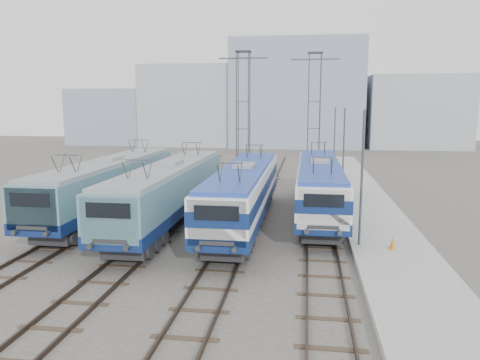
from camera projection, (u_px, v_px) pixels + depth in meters
The scene contains 16 objects.
ground at pixel (182, 255), 22.72m from camera, with size 160.00×160.00×0.00m, color #514C47.
platform at pixel (375, 220), 29.09m from camera, with size 4.00×70.00×0.30m, color #9E9E99.
locomotive_far_left at pixel (109, 182), 30.31m from camera, with size 2.85×17.99×3.39m.
locomotive_center_left at pixel (169, 189), 28.15m from camera, with size 2.84×17.96×3.38m.
locomotive_center_right at pixel (244, 190), 27.81m from camera, with size 2.76×17.46×3.28m.
locomotive_far_right at pixel (319, 183), 30.34m from camera, with size 2.75×17.35×3.26m.
catenary_tower_west at pixel (243, 111), 43.16m from camera, with size 4.50×1.20×12.00m.
catenary_tower_east at pixel (314, 111), 44.21m from camera, with size 4.50×1.20×12.00m.
mast_front at pixel (362, 182), 22.92m from camera, with size 0.12×0.12×7.00m, color #3F4247.
mast_mid at pixel (343, 156), 34.64m from camera, with size 0.12×0.12×7.00m, color #3F4247.
mast_rear at pixel (334, 143), 46.37m from camera, with size 0.12×0.12×7.00m, color #3F4247.
safety_cone at pixel (393, 243), 22.60m from camera, with size 0.31×0.31×0.61m, color #CC6815.
building_west at pixel (196, 106), 84.16m from camera, with size 18.00×12.00×14.00m, color #9BA3AC.
building_center at pixel (297, 94), 81.32m from camera, with size 22.00×14.00×18.00m, color #858EA2.
building_east at pixel (416, 112), 79.00m from camera, with size 16.00×12.00×12.00m, color #9BA3AC.
building_far_west at pixel (112, 117), 86.71m from camera, with size 14.00×10.00×10.00m, color #858EA2.
Camera 1 is at (5.90, -21.23, 7.23)m, focal length 35.00 mm.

